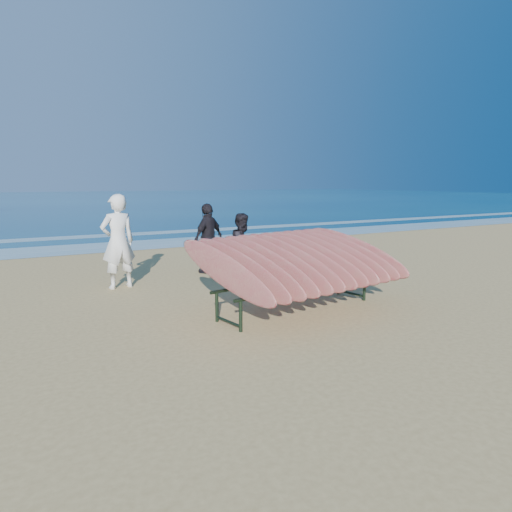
# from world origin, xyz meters

# --- Properties ---
(ground) EXTENTS (120.00, 120.00, 0.00)m
(ground) POSITION_xyz_m (0.00, 0.00, 0.00)
(ground) COLOR tan
(ground) RESTS_ON ground
(ocean) EXTENTS (160.00, 160.00, 0.00)m
(ocean) POSITION_xyz_m (0.00, 55.00, 0.01)
(ocean) COLOR navy
(ocean) RESTS_ON ground
(foam_near) EXTENTS (160.00, 160.00, 0.00)m
(foam_near) POSITION_xyz_m (0.00, 10.00, 0.01)
(foam_near) COLOR white
(foam_near) RESTS_ON ground
(foam_far) EXTENTS (160.00, 160.00, 0.00)m
(foam_far) POSITION_xyz_m (0.00, 13.50, 0.01)
(foam_far) COLOR white
(foam_far) RESTS_ON ground
(surfboard_rack) EXTENTS (3.56, 3.09, 1.46)m
(surfboard_rack) POSITION_xyz_m (0.55, 0.30, 0.90)
(surfboard_rack) COLOR black
(surfboard_rack) RESTS_ON ground
(person_white) EXTENTS (0.80, 0.59, 2.01)m
(person_white) POSITION_xyz_m (-1.82, 3.58, 1.00)
(person_white) COLOR silver
(person_white) RESTS_ON ground
(person_dark_a) EXTENTS (0.94, 0.88, 1.54)m
(person_dark_a) POSITION_xyz_m (0.93, 3.12, 0.77)
(person_dark_a) COLOR black
(person_dark_a) RESTS_ON ground
(person_dark_b) EXTENTS (1.09, 0.86, 1.73)m
(person_dark_b) POSITION_xyz_m (0.51, 4.19, 0.87)
(person_dark_b) COLOR black
(person_dark_b) RESTS_ON ground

